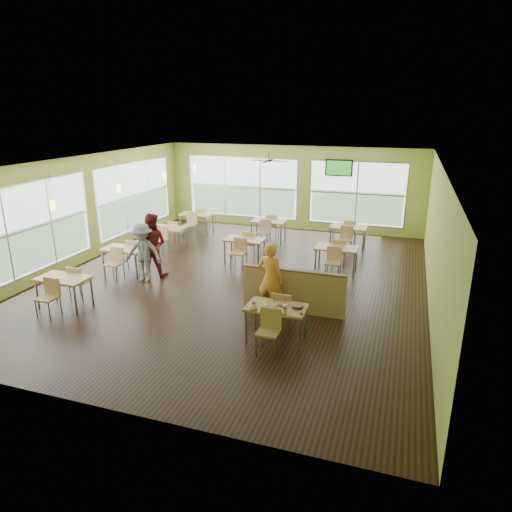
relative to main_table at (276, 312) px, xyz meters
name	(u,v)px	position (x,y,z in m)	size (l,w,h in m)	color
room	(236,223)	(-2.00, 3.00, 0.97)	(12.00, 12.04, 3.20)	black
window_bays	(196,201)	(-4.65, 6.08, 0.85)	(9.24, 10.24, 2.38)	white
main_table	(276,312)	(0.00, 0.00, 0.00)	(1.22, 1.52, 0.87)	tan
half_wall_divider	(294,291)	(0.00, 1.45, -0.11)	(2.40, 0.14, 1.04)	tan
dining_tables	(224,238)	(-3.05, 4.71, 0.00)	(6.92, 8.72, 0.87)	tan
pendant_lights	(142,182)	(-5.20, 3.68, 1.82)	(0.11, 7.31, 0.86)	#2D2119
ceiling_fan	(269,161)	(-2.00, 6.00, 2.32)	(1.25, 1.25, 0.29)	#2D2119
tv_backwall	(339,168)	(-0.20, 8.90, 1.82)	(1.00, 0.07, 0.60)	black
man_plaid	(270,279)	(-0.48, 1.20, 0.22)	(0.62, 0.41, 1.71)	orange
patron_maroon	(152,245)	(-4.36, 2.60, 0.27)	(0.87, 0.68, 1.79)	maroon
patron_grey	(143,252)	(-4.37, 2.15, 0.17)	(1.04, 0.60, 1.61)	slate
cup_blue	(254,302)	(-0.44, -0.11, 0.19)	(0.09, 0.09, 0.34)	white
cup_yellow	(265,307)	(-0.16, -0.23, 0.18)	(0.08, 0.08, 0.30)	white
cup_red_near	(275,307)	(0.02, -0.19, 0.19)	(0.09, 0.09, 0.33)	white
cup_red_far	(285,307)	(0.22, -0.14, 0.19)	(0.10, 0.10, 0.35)	white
food_basket	(298,306)	(0.42, 0.08, 0.15)	(0.26, 0.26, 0.06)	black
ketchup_cup	(301,313)	(0.55, -0.19, 0.13)	(0.06, 0.06, 0.02)	#960707
wrapper_left	(253,308)	(-0.39, -0.28, 0.14)	(0.16, 0.15, 0.04)	#A77950
wrapper_mid	(282,304)	(0.10, 0.09, 0.15)	(0.22, 0.20, 0.05)	#A77950
wrapper_right	(284,313)	(0.24, -0.30, 0.14)	(0.13, 0.12, 0.03)	#A77950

